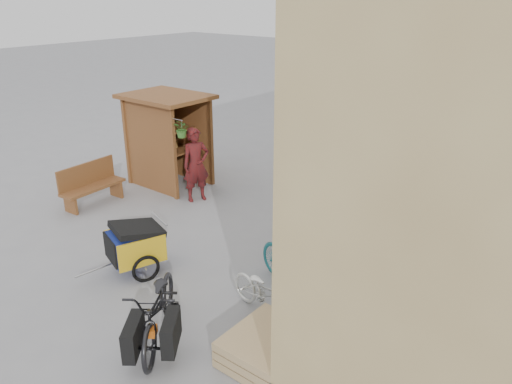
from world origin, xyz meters
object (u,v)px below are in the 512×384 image
Objects in this scene: cargo_bike at (159,310)px; person_kiosk at (196,165)px; pallet_stack at (267,347)px; bench at (91,184)px; shopping_carts at (463,165)px; kiosk at (165,127)px; child_trailer at (135,244)px; bike_4 at (363,218)px; bike_7 at (389,190)px; bike_2 at (332,240)px; bike_1 at (293,263)px; bike_5 at (373,210)px; bike_3 at (344,226)px; bike_0 at (267,293)px; bike_6 at (396,201)px.

cargo_bike is 5.36m from person_kiosk.
cargo_bike reaches higher than pallet_stack.
shopping_carts is (6.68, 6.59, 0.12)m from bench.
cargo_bike is at bearing -28.50° from bench.
cargo_bike is (5.17, -2.41, 0.00)m from bench.
shopping_carts is (6.28, 4.50, -0.91)m from kiosk.
cargo_bike is at bearing -43.39° from kiosk.
child_trailer reaches higher than bike_4.
bike_2 is at bearing 179.76° from bike_7.
bike_5 is at bearing 13.73° from bike_1.
person_kiosk is at bearing 102.07° from bike_3.
pallet_stack is 8.38m from shopping_carts.
bench is 2.57m from person_kiosk.
cargo_bike is 1.29× the size of bike_0.
bike_7 is (-0.26, 1.36, -0.04)m from bike_5.
bike_4 is at bearing 174.30° from bike_6.
cargo_bike is at bearing -10.94° from child_trailer.
shopping_carts is 6.85m from person_kiosk.
bench is at bearing 104.02° from bike_5.
kiosk is at bearing -144.38° from shopping_carts.
bike_0 is (-0.64, -7.55, -0.23)m from shopping_carts.
bench is at bearing 177.28° from child_trailer.
person_kiosk reaches higher than pallet_stack.
bench is 0.97× the size of child_trailer.
bench is (-0.41, -2.10, -1.03)m from kiosk.
bench is 6.09m from bike_2.
shopping_carts is at bearing 90.00° from pallet_stack.
kiosk reaches higher than child_trailer.
child_trailer is at bearing -129.68° from person_kiosk.
bike_6 is at bearing -16.31° from bike_5.
bike_4 is at bearing -14.71° from bike_2.
cargo_bike is 1.16× the size of bike_2.
bike_2 is 1.03× the size of bike_6.
bench is 6.45m from bike_4.
cargo_bike reaches higher than bench.
bike_0 is (6.04, -0.96, -0.11)m from bench.
person_kiosk is 1.00× the size of bike_3.
bike_0 is 5.09m from bike_7.
person_kiosk reaches higher than bike_2.
bike_1 is 2.83m from bike_5.
shopping_carts is 1.00× the size of child_trailer.
person_kiosk is at bearing 118.14° from bike_6.
shopping_carts is at bearing -23.54° from bike_2.
pallet_stack is (6.28, -3.87, -1.34)m from kiosk.
bike_7 reaches higher than bike_2.
bike_1 reaches higher than bike_0.
bike_3 is (-0.74, 3.44, 0.34)m from pallet_stack.
bike_7 is (-0.19, 2.93, 0.04)m from bike_2.
pallet_stack is at bearing 11.67° from child_trailer.
bike_4 is at bearing 13.61° from bike_3.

